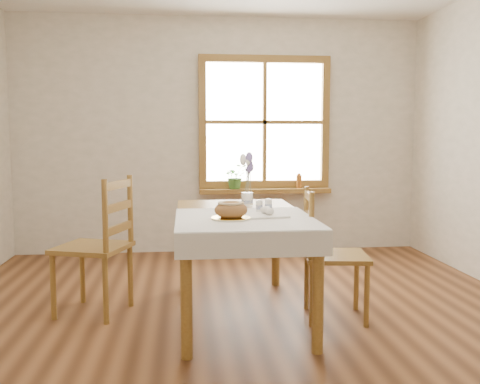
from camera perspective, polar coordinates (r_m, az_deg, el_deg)
The scene contains 18 objects.
ground at distance 3.73m, azimuth 0.49°, elevation -14.40°, with size 5.00×5.00×0.00m, color brown.
room_walls at distance 3.52m, azimuth 0.52°, elevation 12.67°, with size 4.60×5.10×2.65m.
window at distance 6.01m, azimuth 2.62°, elevation 7.44°, with size 1.46×0.08×1.46m.
window_sill at distance 5.97m, azimuth 2.68°, elevation 0.14°, with size 1.46×0.20×0.05m.
dining_table at distance 3.84m, azimuth 0.00°, elevation -3.49°, with size 0.90×1.60×0.75m.
table_linen at distance 3.53m, azimuth 0.51°, elevation -2.86°, with size 0.91×0.99×0.01m, color silver.
chair_left at distance 4.06m, azimuth -15.49°, elevation -5.51°, with size 0.47×0.49×1.01m, color olive, non-canonical shape.
chair_right at distance 3.87m, azimuth 10.19°, elevation -6.53°, with size 0.43×0.45×0.93m, color olive, non-canonical shape.
bread_plate at distance 3.47m, azimuth -0.97°, elevation -2.82°, with size 0.25×0.25×0.01m, color white.
bread_loaf at distance 3.46m, azimuth -0.97°, elevation -1.74°, with size 0.21×0.21×0.12m, color #A06F38.
egg_napkin at distance 3.60m, azimuth 2.51°, elevation -2.50°, with size 0.30×0.25×0.01m, color silver.
eggs at distance 3.59m, azimuth 2.52°, elevation -2.00°, with size 0.23×0.20×0.05m, color white, non-canonical shape.
salt_shaker at distance 3.77m, azimuth 2.08°, elevation -1.50°, with size 0.05×0.05×0.09m, color white.
pepper_shaker at distance 3.80m, azimuth 3.05°, elevation -1.41°, with size 0.05×0.05×0.10m, color white.
flower_vase at distance 4.17m, azimuth 0.78°, elevation -0.87°, with size 0.09×0.09×0.10m, color white.
lavender_bouquet at distance 4.15m, azimuth 0.79°, elevation 1.86°, with size 0.16×0.16×0.30m, color #635393, non-canonical shape.
potted_plant at distance 5.92m, azimuth -0.50°, elevation 1.37°, with size 0.25×0.27×0.21m, color #437E32.
amber_bottle at distance 6.03m, azimuth 6.31°, elevation 1.22°, with size 0.06×0.06×0.17m, color #AA5E1F.
Camera 1 is at (-0.39, -3.47, 1.30)m, focal length 40.00 mm.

